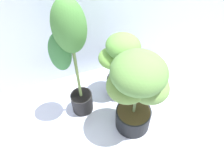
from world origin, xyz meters
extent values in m
plane|color=silver|center=(0.00, 0.00, 0.00)|extent=(8.00, 8.00, 0.00)
cylinder|color=black|center=(-0.36, 0.42, 0.09)|extent=(0.18, 0.18, 0.19)
cylinder|color=#3A341F|center=(-0.36, 0.42, 0.18)|extent=(0.17, 0.17, 0.02)
cylinder|color=olive|center=(-0.36, 0.42, 0.56)|extent=(0.02, 0.02, 0.75)
ellipsoid|color=#437B36|center=(-0.36, 0.42, 0.84)|extent=(0.29, 0.29, 0.38)
ellipsoid|color=#39743B|center=(-0.45, 0.44, 0.65)|extent=(0.17, 0.17, 0.30)
cylinder|color=black|center=(-0.02, 0.13, 0.09)|extent=(0.28, 0.28, 0.19)
cylinder|color=#3D3019|center=(-0.02, 0.13, 0.18)|extent=(0.26, 0.26, 0.02)
cylinder|color=#627846|center=(-0.02, 0.13, 0.43)|extent=(0.02, 0.02, 0.49)
ellipsoid|color=#5A8741|center=(-0.02, 0.13, 0.62)|extent=(0.50, 0.49, 0.25)
ellipsoid|color=olive|center=(-0.08, 0.15, 0.49)|extent=(0.38, 0.38, 0.20)
ellipsoid|color=#6A9048|center=(0.06, 0.10, 0.47)|extent=(0.35, 0.36, 0.19)
cylinder|color=gray|center=(0.03, 0.50, 0.08)|extent=(0.28, 0.28, 0.15)
cylinder|color=#463325|center=(0.03, 0.50, 0.14)|extent=(0.26, 0.26, 0.02)
cylinder|color=#577938|center=(0.03, 0.50, 0.37)|extent=(0.02, 0.02, 0.43)
ellipsoid|color=#609942|center=(0.03, 0.50, 0.53)|extent=(0.39, 0.39, 0.19)
ellipsoid|color=#6B9C42|center=(-0.05, 0.52, 0.42)|extent=(0.27, 0.27, 0.14)
camera|label=1|loc=(-0.49, -0.67, 1.54)|focal=33.22mm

